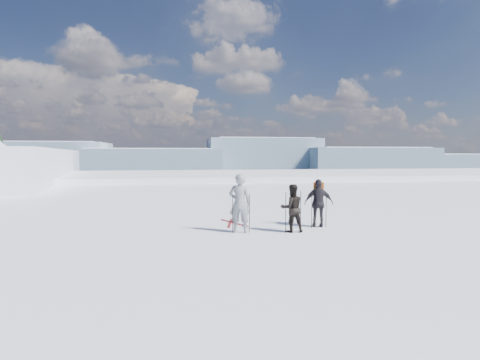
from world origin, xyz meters
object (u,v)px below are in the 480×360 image
at_px(skier_grey, 240,203).
at_px(skis_loose, 232,223).
at_px(skier_dark, 292,208).
at_px(skier_pack, 319,203).

xyz_separation_m(skier_grey, skis_loose, (-0.03, 1.62, -0.94)).
relative_size(skier_grey, skier_dark, 1.22).
bearing_deg(skis_loose, skier_grey, -88.93).
xyz_separation_m(skier_grey, skier_dark, (1.70, -0.18, -0.18)).
bearing_deg(skis_loose, skier_dark, -46.22).
distance_m(skier_dark, skis_loose, 2.61).
height_order(skier_pack, skis_loose, skier_pack).
xyz_separation_m(skier_grey, skier_pack, (2.87, 0.48, -0.12)).
height_order(skier_dark, skis_loose, skier_dark).
bearing_deg(skier_dark, skis_loose, -47.84).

